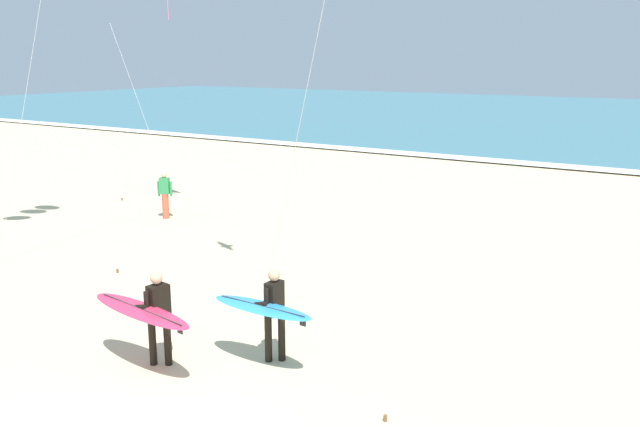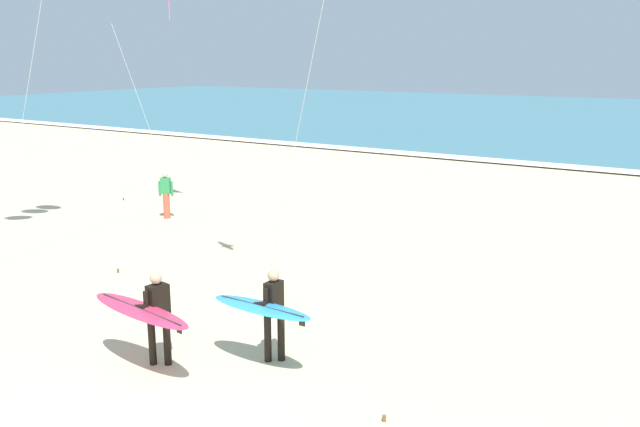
% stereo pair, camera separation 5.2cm
% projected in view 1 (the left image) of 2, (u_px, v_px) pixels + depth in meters
% --- Properties ---
extents(shoreline_foam, '(160.00, 1.52, 0.01)m').
position_uv_depth(shoreline_foam, '(579.00, 167.00, 32.14)').
color(shoreline_foam, white).
rests_on(shoreline_foam, ocean_water).
extents(surfer_trailing, '(2.01, 0.92, 1.71)m').
position_uv_depth(surfer_trailing, '(269.00, 308.00, 11.52)').
color(surfer_trailing, black).
rests_on(surfer_trailing, ground).
extents(surfer_third, '(2.45, 1.04, 1.71)m').
position_uv_depth(surfer_third, '(149.00, 311.00, 11.36)').
color(surfer_third, black).
rests_on(surfer_third, ground).
extents(bystander_green_top, '(0.46, 0.30, 1.59)m').
position_uv_depth(bystander_green_top, '(165.00, 195.00, 22.19)').
color(bystander_green_top, '#D8593F').
rests_on(bystander_green_top, ground).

